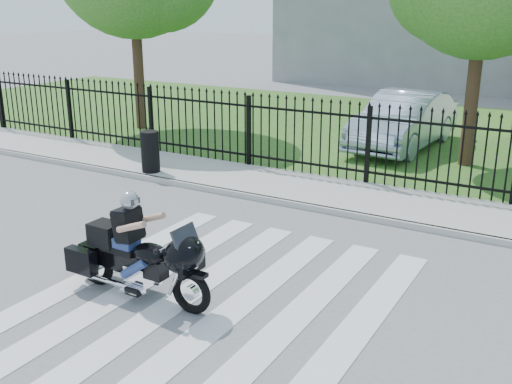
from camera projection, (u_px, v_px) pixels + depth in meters
The scene contains 9 objects.
ground at pixel (214, 298), 8.26m from camera, with size 120.00×120.00×0.00m, color slate.
crosswalk at pixel (214, 298), 8.26m from camera, with size 5.00×5.50×0.01m, color silver, non-canonical shape.
sidewalk at pixel (349, 197), 12.37m from camera, with size 40.00×2.00×0.12m, color #ADAAA3.
curb at pixel (330, 211), 11.54m from camera, with size 40.00×0.12×0.12m, color #ADAAA3.
grass_strip at pixel (434, 136), 18.16m from camera, with size 40.00×12.00×0.02m, color #295A1E.
iron_fence at pixel (368, 147), 12.94m from camera, with size 26.00×0.04×1.80m.
motorcycle_rider at pixel (136, 253), 8.17m from camera, with size 2.34×0.70×1.55m.
parked_car at pixel (404, 120), 16.48m from camera, with size 1.62×4.65×1.53m, color #AABBD6.
litter_bin at pixel (150, 152), 13.84m from camera, with size 0.42×0.42×0.95m, color black.
Camera 1 is at (4.21, -6.14, 3.92)m, focal length 42.00 mm.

